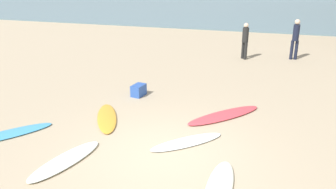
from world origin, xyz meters
TOP-DOWN VIEW (x-y plane):
  - ground_plane at (0.00, 0.00)m, footprint 120.00×120.00m
  - ocean_water at (0.00, 36.38)m, footprint 120.00×40.00m
  - surfboard_0 at (1.41, -0.89)m, footprint 0.51×1.93m
  - surfboard_1 at (-1.96, -0.88)m, footprint 1.04×2.07m
  - surfboard_2 at (-2.10, 1.45)m, footprint 1.39×2.05m
  - surfboard_3 at (0.38, 0.72)m, footprint 1.75×1.69m
  - surfboard_4 at (1.02, 2.56)m, footprint 2.10×2.24m
  - surfboard_5 at (-4.08, -0.20)m, footprint 1.82×2.11m
  - beachgoer_near at (0.97, 9.34)m, footprint 0.39×0.39m
  - beachgoer_far at (3.13, 9.90)m, footprint 0.34×0.33m
  - beach_cooler at (-1.92, 3.45)m, footprint 0.41×0.56m

SIDE VIEW (x-z plane):
  - ground_plane at x=0.00m, z-range 0.00..0.00m
  - surfboard_3 at x=0.38m, z-range 0.00..0.06m
  - surfboard_5 at x=-4.08m, z-range 0.00..0.07m
  - surfboard_4 at x=1.02m, z-range 0.00..0.08m
  - surfboard_2 at x=-2.10m, z-range 0.00..0.08m
  - surfboard_0 at x=1.41m, z-range 0.00..0.08m
  - ocean_water at x=0.00m, z-range 0.00..0.08m
  - surfboard_1 at x=-1.96m, z-range 0.00..0.09m
  - beach_cooler at x=-1.92m, z-range 0.00..0.37m
  - beachgoer_near at x=0.97m, z-range 0.09..1.73m
  - beachgoer_far at x=3.13m, z-range 0.11..1.93m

